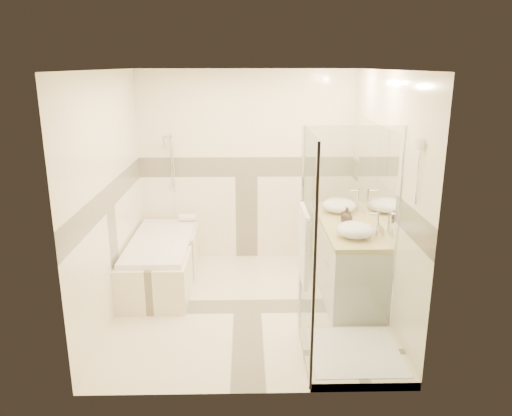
{
  "coord_description": "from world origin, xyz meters",
  "views": [
    {
      "loc": [
        -0.01,
        -4.94,
        2.55
      ],
      "look_at": [
        0.1,
        0.25,
        1.05
      ],
      "focal_mm": 35.0,
      "sensor_mm": 36.0,
      "label": 1
    }
  ],
  "objects_px": {
    "vessel_sink_far": "(355,230)",
    "amenity_bottle_a": "(346,215)",
    "bathtub": "(162,259)",
    "vanity": "(346,259)",
    "amenity_bottle_b": "(347,216)",
    "shower_enclosure": "(342,305)",
    "vessel_sink_near": "(339,205)"
  },
  "relations": [
    {
      "from": "bathtub",
      "to": "amenity_bottle_b",
      "type": "distance_m",
      "value": 2.25
    },
    {
      "from": "vessel_sink_far",
      "to": "amenity_bottle_b",
      "type": "height_order",
      "value": "amenity_bottle_b"
    },
    {
      "from": "bathtub",
      "to": "shower_enclosure",
      "type": "distance_m",
      "value": 2.47
    },
    {
      "from": "vessel_sink_far",
      "to": "amenity_bottle_a",
      "type": "height_order",
      "value": "amenity_bottle_a"
    },
    {
      "from": "vanity",
      "to": "amenity_bottle_b",
      "type": "distance_m",
      "value": 0.51
    },
    {
      "from": "amenity_bottle_b",
      "to": "bathtub",
      "type": "bearing_deg",
      "value": 170.71
    },
    {
      "from": "bathtub",
      "to": "vanity",
      "type": "height_order",
      "value": "vanity"
    },
    {
      "from": "vanity",
      "to": "amenity_bottle_a",
      "type": "bearing_deg",
      "value": 115.92
    },
    {
      "from": "vessel_sink_near",
      "to": "amenity_bottle_a",
      "type": "distance_m",
      "value": 0.41
    },
    {
      "from": "vessel_sink_far",
      "to": "amenity_bottle_a",
      "type": "bearing_deg",
      "value": 90.0
    },
    {
      "from": "bathtub",
      "to": "vessel_sink_near",
      "type": "bearing_deg",
      "value": 2.78
    },
    {
      "from": "amenity_bottle_a",
      "to": "vessel_sink_far",
      "type": "bearing_deg",
      "value": -90.0
    },
    {
      "from": "vanity",
      "to": "shower_enclosure",
      "type": "relative_size",
      "value": 0.79
    },
    {
      "from": "shower_enclosure",
      "to": "amenity_bottle_a",
      "type": "bearing_deg",
      "value": 78.25
    },
    {
      "from": "vessel_sink_near",
      "to": "amenity_bottle_b",
      "type": "bearing_deg",
      "value": -90.0
    },
    {
      "from": "amenity_bottle_a",
      "to": "amenity_bottle_b",
      "type": "height_order",
      "value": "amenity_bottle_a"
    },
    {
      "from": "amenity_bottle_a",
      "to": "bathtub",
      "type": "bearing_deg",
      "value": 171.75
    },
    {
      "from": "shower_enclosure",
      "to": "vessel_sink_near",
      "type": "height_order",
      "value": "shower_enclosure"
    },
    {
      "from": "amenity_bottle_b",
      "to": "vessel_sink_near",
      "type": "bearing_deg",
      "value": 90.0
    },
    {
      "from": "shower_enclosure",
      "to": "amenity_bottle_b",
      "type": "distance_m",
      "value": 1.37
    },
    {
      "from": "vessel_sink_near",
      "to": "vessel_sink_far",
      "type": "xyz_separation_m",
      "value": [
        0.0,
        -0.9,
        -0.0
      ]
    },
    {
      "from": "bathtub",
      "to": "vessel_sink_far",
      "type": "relative_size",
      "value": 4.32
    },
    {
      "from": "vanity",
      "to": "amenity_bottle_b",
      "type": "xyz_separation_m",
      "value": [
        -0.02,
        0.0,
        0.51
      ]
    },
    {
      "from": "vanity",
      "to": "amenity_bottle_b",
      "type": "bearing_deg",
      "value": 175.84
    },
    {
      "from": "vanity",
      "to": "vessel_sink_near",
      "type": "relative_size",
      "value": 3.94
    },
    {
      "from": "vanity",
      "to": "amenity_bottle_a",
      "type": "height_order",
      "value": "amenity_bottle_a"
    },
    {
      "from": "vanity",
      "to": "amenity_bottle_a",
      "type": "relative_size",
      "value": 9.15
    },
    {
      "from": "vessel_sink_near",
      "to": "amenity_bottle_b",
      "type": "distance_m",
      "value": 0.45
    },
    {
      "from": "bathtub",
      "to": "vessel_sink_far",
      "type": "distance_m",
      "value": 2.36
    },
    {
      "from": "vessel_sink_near",
      "to": "vanity",
      "type": "bearing_deg",
      "value": -87.48
    },
    {
      "from": "vanity",
      "to": "bathtub",
      "type": "bearing_deg",
      "value": 170.75
    },
    {
      "from": "bathtub",
      "to": "vanity",
      "type": "xyz_separation_m",
      "value": [
        2.15,
        -0.35,
        0.12
      ]
    }
  ]
}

